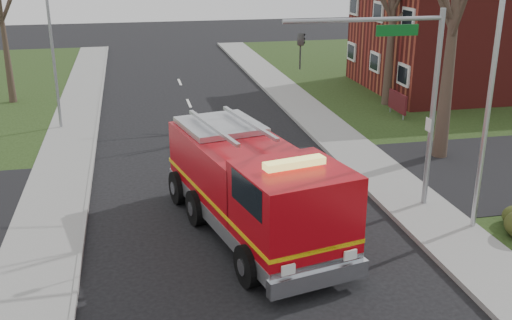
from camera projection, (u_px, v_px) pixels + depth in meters
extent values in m
plane|color=black|center=(251.00, 244.00, 18.35)|extent=(120.00, 120.00, 0.00)
cube|color=gray|center=(436.00, 224.00, 19.54)|extent=(2.40, 80.00, 0.15)
cube|color=gray|center=(38.00, 263.00, 17.11)|extent=(2.40, 80.00, 0.15)
cube|color=maroon|center=(489.00, 34.00, 37.51)|extent=(15.00, 10.00, 7.00)
cube|color=silver|center=(375.00, 62.00, 36.52)|extent=(0.12, 1.40, 1.20)
cube|color=#4F1218|center=(398.00, 102.00, 31.63)|extent=(0.12, 2.00, 1.00)
cylinder|color=gray|center=(403.00, 114.00, 31.05)|extent=(0.08, 0.08, 0.90)
cylinder|color=gray|center=(391.00, 106.00, 32.52)|extent=(0.08, 0.08, 0.90)
cone|color=#392A22|center=(454.00, 17.00, 23.74)|extent=(0.64, 0.64, 12.00)
cone|color=#392A22|center=(393.00, 13.00, 32.58)|extent=(0.56, 0.56, 10.50)
cone|color=#392A22|center=(3.00, 25.00, 33.31)|extent=(0.44, 0.44, 9.00)
cylinder|color=gray|center=(433.00, 113.00, 19.87)|extent=(0.18, 0.18, 6.80)
cylinder|color=gray|center=(365.00, 20.00, 18.33)|extent=(5.20, 0.14, 0.14)
cube|color=#0C591E|center=(397.00, 30.00, 18.66)|extent=(1.40, 0.06, 0.35)
imported|color=black|center=(302.00, 33.00, 18.05)|extent=(0.22, 0.18, 1.10)
cylinder|color=#B7BABF|center=(489.00, 103.00, 17.90)|extent=(0.16, 0.16, 8.40)
cylinder|color=gray|center=(54.00, 60.00, 28.74)|extent=(0.14, 0.14, 7.00)
cube|color=#AA0710|center=(235.00, 171.00, 19.68)|extent=(3.92, 6.02, 2.24)
cube|color=#AA0710|center=(293.00, 213.00, 16.15)|extent=(3.31, 3.31, 2.56)
cube|color=#B7BABF|center=(251.00, 211.00, 18.89)|extent=(4.54, 8.73, 0.48)
cube|color=#E5B20C|center=(251.00, 193.00, 18.69)|extent=(4.55, 8.73, 0.13)
cube|color=black|center=(316.00, 202.00, 14.88)|extent=(2.44, 0.64, 0.91)
cube|color=#E5D866|center=(294.00, 163.00, 15.67)|extent=(1.75, 0.74, 0.19)
cylinder|color=black|center=(248.00, 266.00, 15.93)|extent=(0.62, 1.23, 1.17)
cylinder|color=black|center=(337.00, 245.00, 17.02)|extent=(0.62, 1.23, 1.17)
cylinder|color=black|center=(178.00, 187.00, 21.14)|extent=(0.62, 1.23, 1.17)
cylinder|color=black|center=(250.00, 176.00, 22.23)|extent=(0.62, 1.23, 1.17)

